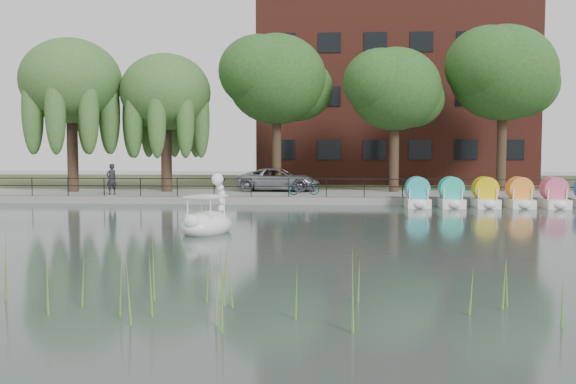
# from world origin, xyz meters

# --- Properties ---
(ground_plane) EXTENTS (120.00, 120.00, 0.00)m
(ground_plane) POSITION_xyz_m (0.00, 0.00, 0.00)
(ground_plane) COLOR #404F4B
(promenade) EXTENTS (40.00, 6.00, 0.40)m
(promenade) POSITION_xyz_m (0.00, 16.00, 0.20)
(promenade) COLOR gray
(promenade) RESTS_ON ground_plane
(kerb) EXTENTS (40.00, 0.25, 0.40)m
(kerb) POSITION_xyz_m (0.00, 13.05, 0.20)
(kerb) COLOR gray
(kerb) RESTS_ON ground_plane
(land_strip) EXTENTS (60.00, 22.00, 0.36)m
(land_strip) POSITION_xyz_m (0.00, 30.00, 0.18)
(land_strip) COLOR #47512D
(land_strip) RESTS_ON ground_plane
(railing) EXTENTS (32.00, 0.05, 1.00)m
(railing) POSITION_xyz_m (0.00, 13.25, 1.15)
(railing) COLOR black
(railing) RESTS_ON promenade
(apartment_building) EXTENTS (20.00, 10.07, 18.00)m
(apartment_building) POSITION_xyz_m (7.00, 29.97, 9.36)
(apartment_building) COLOR #4C1E16
(apartment_building) RESTS_ON land_strip
(willow_left) EXTENTS (5.88, 5.88, 9.01)m
(willow_left) POSITION_xyz_m (-13.00, 16.50, 6.87)
(willow_left) COLOR #473323
(willow_left) RESTS_ON promenade
(willow_mid) EXTENTS (5.32, 5.32, 8.15)m
(willow_mid) POSITION_xyz_m (-7.50, 17.00, 6.25)
(willow_mid) COLOR #473323
(willow_mid) RESTS_ON promenade
(broadleaf_center) EXTENTS (6.00, 6.00, 9.25)m
(broadleaf_center) POSITION_xyz_m (-1.00, 18.00, 7.06)
(broadleaf_center) COLOR #473323
(broadleaf_center) RESTS_ON promenade
(broadleaf_right) EXTENTS (5.40, 5.40, 8.32)m
(broadleaf_right) POSITION_xyz_m (6.00, 17.50, 6.39)
(broadleaf_right) COLOR #473323
(broadleaf_right) RESTS_ON promenade
(broadleaf_far) EXTENTS (6.30, 6.30, 9.71)m
(broadleaf_far) POSITION_xyz_m (12.50, 18.50, 7.40)
(broadleaf_far) COLOR #473323
(broadleaf_far) RESTS_ON promenade
(minivan) EXTENTS (2.96, 5.83, 1.58)m
(minivan) POSITION_xyz_m (-0.88, 17.63, 1.19)
(minivan) COLOR gray
(minivan) RESTS_ON promenade
(bicycle) EXTENTS (0.88, 1.80, 1.00)m
(bicycle) POSITION_xyz_m (0.76, 14.70, 0.90)
(bicycle) COLOR gray
(bicycle) RESTS_ON promenade
(pedestrian) EXTENTS (0.82, 0.86, 1.98)m
(pedestrian) POSITION_xyz_m (-9.93, 14.25, 1.39)
(pedestrian) COLOR black
(pedestrian) RESTS_ON promenade
(swan_boat) EXTENTS (2.25, 2.82, 2.08)m
(swan_boat) POSITION_xyz_m (-2.23, 1.70, 0.46)
(swan_boat) COLOR white
(swan_boat) RESTS_ON ground_plane
(pedal_boat_row) EXTENTS (9.65, 1.70, 1.40)m
(pedal_boat_row) POSITION_xyz_m (10.87, 12.09, 0.61)
(pedal_boat_row) COLOR white
(pedal_boat_row) RESTS_ON ground_plane
(reed_bank) EXTENTS (24.00, 2.40, 1.20)m
(reed_bank) POSITION_xyz_m (2.00, -9.50, 0.60)
(reed_bank) COLOR #669938
(reed_bank) RESTS_ON ground_plane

